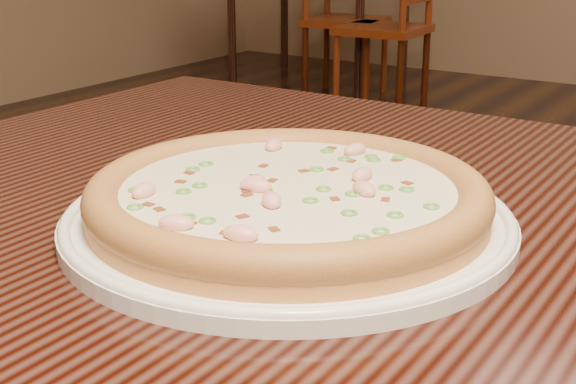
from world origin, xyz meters
The scene contains 5 objects.
hero_table centered at (0.01, -0.11, 0.65)m, with size 1.20×0.80×0.75m.
plate centered at (-0.11, -0.16, 0.76)m, with size 0.34×0.34×0.02m.
pizza centered at (-0.11, -0.16, 0.78)m, with size 0.31×0.31×0.03m.
chair_a centered at (-2.08, 3.41, 0.44)m, with size 0.49×0.49×0.95m.
chair_b centered at (-1.63, 3.21, 0.44)m, with size 0.44×0.44×0.95m.
Camera 1 is at (0.21, -0.64, 0.97)m, focal length 50.00 mm.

